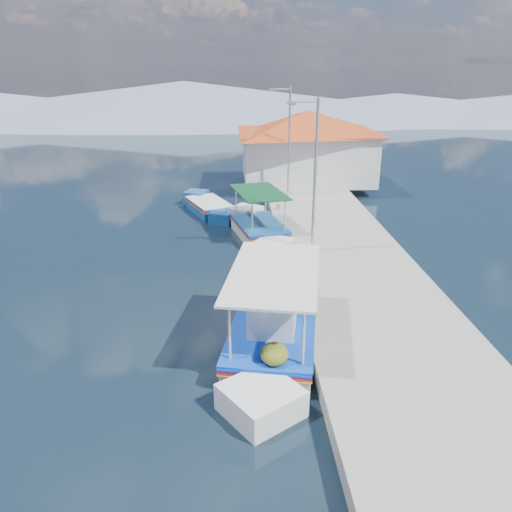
{
  "coord_description": "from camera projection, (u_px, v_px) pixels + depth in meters",
  "views": [
    {
      "loc": [
        1.35,
        -17.01,
        7.75
      ],
      "look_at": [
        2.17,
        -0.6,
        1.3
      ],
      "focal_mm": 34.93,
      "sensor_mm": 36.0,
      "label": 1
    }
  ],
  "objects": [
    {
      "name": "caique_blue_hull",
      "position": [
        210.0,
        208.0,
        27.19
      ],
      "size": [
        3.05,
        5.18,
        1.0
      ],
      "rotation": [
        0.0,
        0.0,
        -0.4
      ],
      "color": "#17518F",
      "rests_on": "ground"
    },
    {
      "name": "main_caique",
      "position": [
        273.0,
        331.0,
        14.31
      ],
      "size": [
        3.31,
        8.0,
        2.68
      ],
      "rotation": [
        0.0,
        0.0,
        0.18
      ],
      "color": "silver",
      "rests_on": "ground"
    },
    {
      "name": "quay",
      "position": [
        325.0,
        225.0,
        24.34
      ],
      "size": [
        5.0,
        44.0,
        0.5
      ],
      "primitive_type": "cube",
      "color": "gray",
      "rests_on": "ground"
    },
    {
      "name": "ground",
      "position": [
        197.0,
        284.0,
        18.58
      ],
      "size": [
        160.0,
        160.0,
        0.0
      ],
      "primitive_type": "plane",
      "color": "black",
      "rests_on": "ground"
    },
    {
      "name": "bollards",
      "position": [
        284.0,
        223.0,
        23.4
      ],
      "size": [
        0.2,
        17.2,
        0.3
      ],
      "color": "#A5A8AD",
      "rests_on": "quay"
    },
    {
      "name": "harbor_building",
      "position": [
        307.0,
        144.0,
        31.8
      ],
      "size": [
        10.49,
        10.49,
        4.4
      ],
      "color": "silver",
      "rests_on": "quay"
    },
    {
      "name": "lamp_post_far",
      "position": [
        288.0,
        136.0,
        27.61
      ],
      "size": [
        1.21,
        0.14,
        6.0
      ],
      "color": "#A5A8AD",
      "rests_on": "quay"
    },
    {
      "name": "caique_green_canopy",
      "position": [
        260.0,
        229.0,
        23.47
      ],
      "size": [
        2.89,
        6.34,
        2.43
      ],
      "rotation": [
        0.0,
        0.0,
        -0.23
      ],
      "color": "silver",
      "rests_on": "ground"
    },
    {
      "name": "lamp_post_near",
      "position": [
        313.0,
        169.0,
        19.24
      ],
      "size": [
        1.21,
        0.14,
        6.0
      ],
      "color": "#A5A8AD",
      "rests_on": "quay"
    },
    {
      "name": "mountain_ridge",
      "position": [
        267.0,
        104.0,
        70.2
      ],
      "size": [
        171.4,
        96.0,
        5.5
      ],
      "color": "slate",
      "rests_on": "ground"
    }
  ]
}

